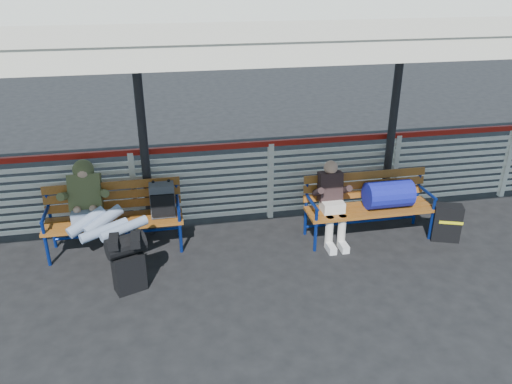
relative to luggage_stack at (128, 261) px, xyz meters
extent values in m
plane|color=black|center=(2.06, -0.36, -0.40)|extent=(60.00, 60.00, 0.00)
cube|color=silver|center=(2.06, 1.54, 0.20)|extent=(12.00, 0.04, 1.04)
cube|color=maroon|center=(2.06, 1.54, 0.80)|extent=(12.00, 0.06, 0.08)
cube|color=silver|center=(2.06, 0.54, 2.68)|extent=(12.60, 3.60, 0.16)
cube|color=silver|center=(2.06, -1.21, 2.55)|extent=(12.60, 0.06, 0.30)
cylinder|color=black|center=(0.26, 1.39, 1.10)|extent=(0.12, 0.12, 3.00)
cylinder|color=black|center=(3.86, 1.39, 1.10)|extent=(0.12, 0.12, 3.00)
cube|color=black|center=(0.00, 0.00, -0.16)|extent=(0.41, 0.32, 0.49)
cylinder|color=black|center=(0.00, 0.00, 0.21)|extent=(0.50, 0.39, 0.25)
cube|color=#9A521D|center=(-0.20, 0.95, 0.05)|extent=(1.80, 0.50, 0.04)
cube|color=#9A521D|center=(-0.20, 1.21, 0.32)|extent=(1.80, 0.10, 0.40)
cylinder|color=navy|center=(-1.05, 0.75, -0.17)|extent=(0.04, 0.04, 0.45)
cylinder|color=navy|center=(0.65, 0.75, -0.17)|extent=(0.04, 0.04, 0.45)
cylinder|color=navy|center=(-1.05, 1.22, 0.05)|extent=(0.04, 0.04, 0.90)
cylinder|color=navy|center=(0.65, 1.22, 0.05)|extent=(0.04, 0.04, 0.90)
cube|color=#4C4E54|center=(0.45, 0.97, 0.30)|extent=(0.33, 0.20, 0.46)
cube|color=#9A521D|center=(3.29, 0.63, 0.05)|extent=(1.80, 0.50, 0.04)
cube|color=#9A521D|center=(3.29, 0.89, 0.32)|extent=(1.80, 0.10, 0.40)
cylinder|color=navy|center=(2.44, 0.43, -0.17)|extent=(0.04, 0.04, 0.45)
cylinder|color=navy|center=(4.14, 0.43, -0.17)|extent=(0.04, 0.04, 0.45)
cylinder|color=navy|center=(2.44, 0.90, 0.05)|extent=(0.04, 0.04, 0.90)
cylinder|color=navy|center=(4.14, 0.90, 0.05)|extent=(0.04, 0.04, 0.90)
cylinder|color=#0F0F8C|center=(3.54, 0.63, 0.26)|extent=(0.65, 0.38, 0.38)
cube|color=#7C8FA7|center=(-0.55, 1.00, 0.14)|extent=(0.36, 0.26, 0.18)
cube|color=#49502A|center=(-0.55, 1.20, 0.40)|extent=(0.42, 0.38, 0.53)
sphere|color=#49502A|center=(-0.55, 1.30, 0.68)|extent=(0.28, 0.28, 0.28)
sphere|color=tan|center=(-0.55, 1.26, 0.67)|extent=(0.21, 0.21, 0.21)
cube|color=black|center=(-0.12, -0.06, 0.30)|extent=(0.11, 0.27, 0.10)
cube|color=black|center=(0.12, -0.06, 0.30)|extent=(0.11, 0.27, 0.10)
cube|color=beige|center=(2.74, 0.66, 0.13)|extent=(0.30, 0.24, 0.16)
cube|color=black|center=(2.74, 0.80, 0.38)|extent=(0.32, 0.23, 0.42)
sphere|color=tan|center=(2.74, 0.82, 0.65)|extent=(0.19, 0.19, 0.19)
cylinder|color=beige|center=(2.65, 0.48, -0.16)|extent=(0.11, 0.11, 0.46)
cylinder|color=beige|center=(2.83, 0.48, -0.16)|extent=(0.11, 0.11, 0.46)
cube|color=silver|center=(2.65, 0.38, -0.35)|extent=(0.10, 0.24, 0.10)
cube|color=silver|center=(2.83, 0.38, -0.35)|extent=(0.10, 0.24, 0.10)
cube|color=black|center=(4.34, 0.38, -0.13)|extent=(0.43, 0.33, 0.53)
cube|color=yellow|center=(4.34, 0.26, -0.08)|extent=(0.31, 0.13, 0.04)
camera|label=1|loc=(0.50, -5.18, 3.14)|focal=35.00mm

